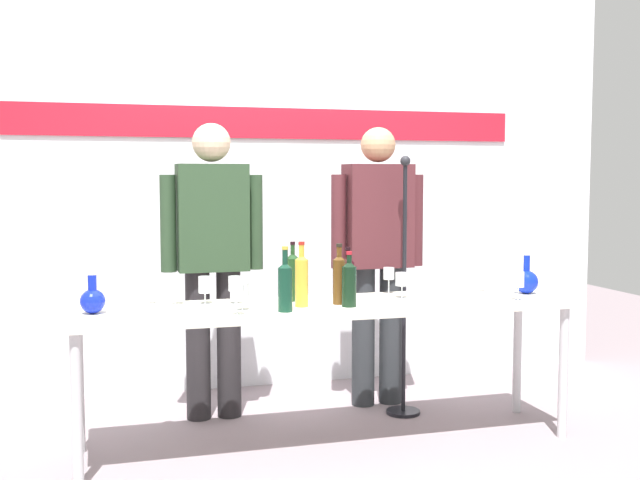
{
  "coord_description": "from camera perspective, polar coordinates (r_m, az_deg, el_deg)",
  "views": [
    {
      "loc": [
        -1.14,
        -3.82,
        1.4
      ],
      "look_at": [
        0.0,
        0.15,
        1.07
      ],
      "focal_mm": 43.78,
      "sensor_mm": 36.0,
      "label": 1
    }
  ],
  "objects": [
    {
      "name": "wine_glass_right_2",
      "position": [
        4.23,
        14.31,
        -2.86
      ],
      "size": [
        0.06,
        0.06,
        0.16
      ],
      "color": "white",
      "rests_on": "display_table"
    },
    {
      "name": "wine_glass_right_4",
      "position": [
        4.28,
        8.08,
        -2.65
      ],
      "size": [
        0.06,
        0.06,
        0.16
      ],
      "color": "white",
      "rests_on": "display_table"
    },
    {
      "name": "wine_glass_right_1",
      "position": [
        4.36,
        5.05,
        -2.51
      ],
      "size": [
        0.06,
        0.06,
        0.15
      ],
      "color": "white",
      "rests_on": "display_table"
    },
    {
      "name": "wine_glass_left_2",
      "position": [
        4.08,
        -12.44,
        -3.12
      ],
      "size": [
        0.06,
        0.06,
        0.15
      ],
      "color": "white",
      "rests_on": "display_table"
    },
    {
      "name": "microphone_stand",
      "position": [
        4.63,
        6.15,
        -6.47
      ],
      "size": [
        0.2,
        0.2,
        1.52
      ],
      "color": "black",
      "rests_on": "ground"
    },
    {
      "name": "wine_glass_left_4",
      "position": [
        3.82,
        -5.71,
        -3.72
      ],
      "size": [
        0.06,
        0.06,
        0.14
      ],
      "color": "white",
      "rests_on": "display_table"
    },
    {
      "name": "wine_glass_left_1",
      "position": [
        3.68,
        -6.09,
        -3.89
      ],
      "size": [
        0.06,
        0.06,
        0.15
      ],
      "color": "white",
      "rests_on": "display_table"
    },
    {
      "name": "wine_bottle_3",
      "position": [
        3.92,
        2.14,
        -3.12
      ],
      "size": [
        0.07,
        0.07,
        0.28
      ],
      "color": "black",
      "rests_on": "display_table"
    },
    {
      "name": "wine_glass_right_0",
      "position": [
        4.21,
        6.01,
        -2.91
      ],
      "size": [
        0.07,
        0.07,
        0.14
      ],
      "color": "white",
      "rests_on": "display_table"
    },
    {
      "name": "decanter_blue_right",
      "position": [
        4.51,
        14.85,
        -2.92
      ],
      "size": [
        0.13,
        0.13,
        0.22
      ],
      "color": "#0F27B4",
      "rests_on": "display_table"
    },
    {
      "name": "wine_bottle_2",
      "position": [
        3.91,
        -1.35,
        -2.85
      ],
      "size": [
        0.07,
        0.07,
        0.33
      ],
      "color": "gold",
      "rests_on": "display_table"
    },
    {
      "name": "wine_bottle_4",
      "position": [
        3.77,
        -2.56,
        -3.29
      ],
      "size": [
        0.07,
        0.07,
        0.32
      ],
      "color": "#113827",
      "rests_on": "display_table"
    },
    {
      "name": "decanter_blue_left",
      "position": [
        3.88,
        -16.29,
        -4.24
      ],
      "size": [
        0.12,
        0.12,
        0.19
      ],
      "color": "#1224B7",
      "rests_on": "display_table"
    },
    {
      "name": "wine_glass_right_3",
      "position": [
        4.51,
        11.99,
        -2.61
      ],
      "size": [
        0.06,
        0.06,
        0.13
      ],
      "color": "white",
      "rests_on": "display_table"
    },
    {
      "name": "wine_glass_left_0",
      "position": [
        4.04,
        -8.41,
        -3.29
      ],
      "size": [
        0.07,
        0.07,
        0.14
      ],
      "color": "white",
      "rests_on": "display_table"
    },
    {
      "name": "wine_glass_left_3",
      "position": [
        4.02,
        -6.23,
        -3.22
      ],
      "size": [
        0.07,
        0.07,
        0.14
      ],
      "color": "white",
      "rests_on": "display_table"
    },
    {
      "name": "wine_bottle_1",
      "position": [
        4.14,
        2.03,
        -2.73
      ],
      "size": [
        0.07,
        0.07,
        0.28
      ],
      "color": "black",
      "rests_on": "display_table"
    },
    {
      "name": "ground_plane",
      "position": [
        4.22,
        0.58,
        -14.73
      ],
      "size": [
        10.0,
        10.0,
        0.0
      ],
      "primitive_type": "plane",
      "color": "gray"
    },
    {
      "name": "wine_glass_left_5",
      "position": [
        4.03,
        -10.55,
        -3.18
      ],
      "size": [
        0.06,
        0.06,
        0.15
      ],
      "color": "white",
      "rests_on": "display_table"
    },
    {
      "name": "presenter_left",
      "position": [
        4.52,
        -7.86,
        -0.81
      ],
      "size": [
        0.59,
        0.22,
        1.7
      ],
      "color": "#252325",
      "rests_on": "ground"
    },
    {
      "name": "back_wall",
      "position": [
        5.23,
        -3.46,
        5.74
      ],
      "size": [
        4.83,
        0.11,
        3.0
      ],
      "color": "white",
      "rests_on": "ground"
    },
    {
      "name": "display_table",
      "position": [
        4.05,
        0.59,
        -5.48
      ],
      "size": [
        2.61,
        0.58,
        0.75
      ],
      "color": "silver",
      "rests_on": "ground"
    },
    {
      "name": "presenter_right",
      "position": [
        4.76,
        4.23,
        -0.57
      ],
      "size": [
        0.59,
        0.22,
        1.7
      ],
      "color": "#2B2F33",
      "rests_on": "ground"
    },
    {
      "name": "wine_bottle_5",
      "position": [
        4.1,
        -2.01,
        -2.62
      ],
      "size": [
        0.07,
        0.07,
        0.31
      ],
      "color": "#1B3C1C",
      "rests_on": "display_table"
    },
    {
      "name": "wine_bottle_0",
      "position": [
        3.99,
        1.41,
        -2.77
      ],
      "size": [
        0.07,
        0.07,
        0.31
      ],
      "color": "#523413",
      "rests_on": "display_table"
    }
  ]
}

